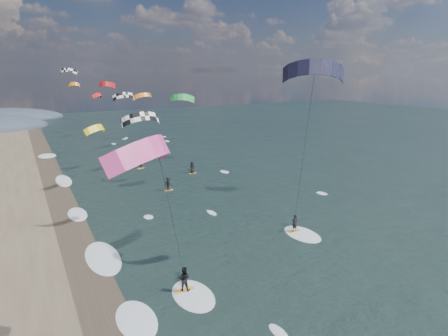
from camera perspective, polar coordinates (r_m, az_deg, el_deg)
ground at (r=25.30m, az=16.45°, el=-21.60°), size 260.00×260.00×0.00m
wet_sand_strip at (r=28.20m, az=-18.83°, el=-17.66°), size 3.00×240.00×0.00m
kitesurfer_near_a at (r=27.59m, az=13.18°, el=8.54°), size 7.76×9.24×15.90m
kitesurfer_near_b at (r=19.25m, az=-8.23°, el=-5.52°), size 7.12×9.14×12.68m
far_kitesurfers at (r=51.91m, az=-7.93°, el=-0.96°), size 7.07×13.37×1.73m
bg_kite_field at (r=68.45m, az=-17.17°, el=11.12°), size 16.69×71.42×8.10m
shoreline_surf at (r=32.46m, az=-18.27°, el=-13.10°), size 2.40×79.40×0.11m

